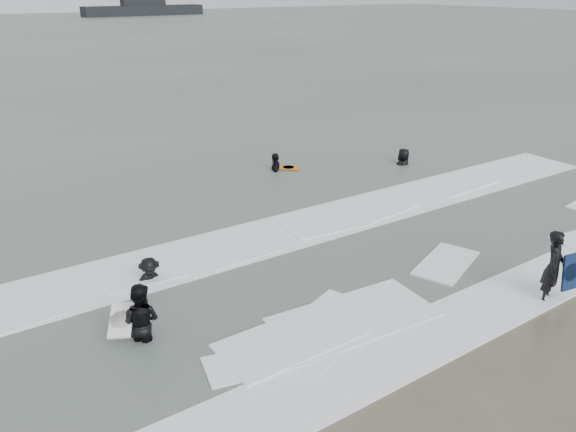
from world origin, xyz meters
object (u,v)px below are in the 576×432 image
surfer_centre (547,300)px  vessel_horizon (144,9)px  surfer_right_near (276,171)px  surfer_breaker (151,282)px  surfer_right_far (403,165)px  surfer_wading (143,338)px

surfer_centre → vessel_horizon: (39.03, 135.50, 1.49)m
vessel_horizon → surfer_right_near: bearing=-107.7°
surfer_breaker → surfer_right_far: 13.80m
surfer_wading → surfer_right_near: surfer_wading is taller
surfer_right_far → surfer_wading: bearing=0.8°
surfer_right_near → surfer_centre: bearing=36.1°
surfer_wading → surfer_right_near: 12.69m
surfer_right_near → vessel_horizon: 128.70m
surfer_centre → surfer_breaker: bearing=121.4°
surfer_centre → surfer_right_far: bearing=43.9°
surfer_centre → surfer_right_near: 12.89m
surfer_centre → surfer_right_near: size_ratio=1.00×
surfer_wading → vessel_horizon: 139.99m
surfer_wading → vessel_horizon: vessel_horizon is taller
surfer_wading → surfer_breaker: 2.60m
surfer_centre → surfer_right_far: 11.59m
surfer_centre → surfer_right_near: bearing=70.3°
surfer_centre → vessel_horizon: 141.02m
surfer_breaker → surfer_right_near: 10.31m
surfer_right_near → surfer_breaker: bearing=-15.7°
surfer_wading → surfer_right_near: (9.15, 8.79, 0.00)m
surfer_right_near → surfer_wading: bearing=-10.3°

